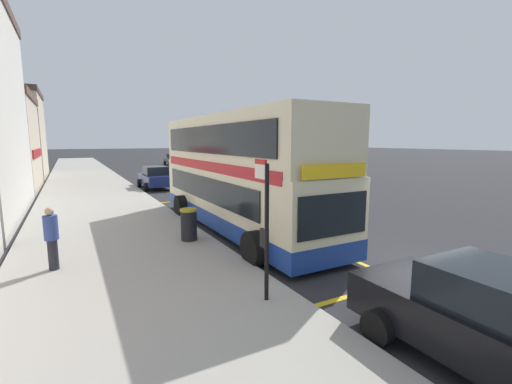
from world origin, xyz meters
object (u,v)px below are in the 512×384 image
at_px(bus_stop_sign, 265,220).
at_px(double_decker_bus, 238,177).
at_px(parked_car_grey_ahead, 173,160).
at_px(pedestrian_waiting_near_sign, 51,236).
at_px(parked_car_black_behind, 495,323).
at_px(parked_car_navy_across, 156,177).
at_px(litter_bin, 189,224).

bearing_deg(bus_stop_sign, double_decker_bus, 69.37).
height_order(double_decker_bus, parked_car_grey_ahead, double_decker_bus).
height_order(bus_stop_sign, pedestrian_waiting_near_sign, bus_stop_sign).
bearing_deg(parked_car_grey_ahead, parked_car_black_behind, -100.30).
bearing_deg(parked_car_navy_across, double_decker_bus, -89.11).
bearing_deg(bus_stop_sign, pedestrian_waiting_near_sign, 134.53).
bearing_deg(parked_car_grey_ahead, bus_stop_sign, -103.47).
relative_size(bus_stop_sign, parked_car_black_behind, 0.70).
height_order(double_decker_bus, bus_stop_sign, double_decker_bus).
relative_size(parked_car_grey_ahead, pedestrian_waiting_near_sign, 2.55).
bearing_deg(litter_bin, parked_car_grey_ahead, 75.56).
xyz_separation_m(bus_stop_sign, parked_car_navy_across, (2.02, 19.49, -1.04)).
bearing_deg(parked_car_black_behind, litter_bin, 101.96).
height_order(parked_car_black_behind, pedestrian_waiting_near_sign, pedestrian_waiting_near_sign).
bearing_deg(double_decker_bus, litter_bin, -154.53).
distance_m(double_decker_bus, parked_car_grey_ahead, 37.86).
xyz_separation_m(parked_car_black_behind, litter_bin, (-1.97, 8.47, -0.12)).
bearing_deg(pedestrian_waiting_near_sign, litter_bin, 13.12).
bearing_deg(parked_car_black_behind, bus_stop_sign, 117.30).
height_order(parked_car_navy_across, parked_car_grey_ahead, same).
distance_m(parked_car_black_behind, litter_bin, 8.69).
bearing_deg(parked_car_grey_ahead, pedestrian_waiting_near_sign, -110.09).
distance_m(parked_car_grey_ahead, pedestrian_waiting_near_sign, 41.49).
xyz_separation_m(pedestrian_waiting_near_sign, litter_bin, (3.92, 0.91, -0.35)).
relative_size(parked_car_navy_across, litter_bin, 3.91).
distance_m(double_decker_bus, pedestrian_waiting_near_sign, 6.69).
distance_m(bus_stop_sign, parked_car_grey_ahead, 44.29).
distance_m(parked_car_navy_across, parked_car_black_behind, 22.99).
xyz_separation_m(parked_car_navy_across, litter_bin, (-2.09, -14.52, -0.12)).
height_order(double_decker_bus, parked_car_navy_across, double_decker_bus).
bearing_deg(parked_car_navy_across, parked_car_grey_ahead, 71.62).
relative_size(parked_car_black_behind, litter_bin, 3.91).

